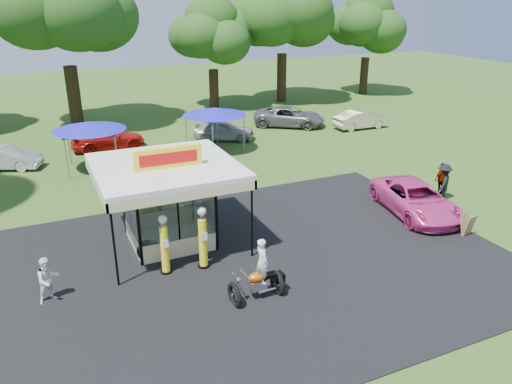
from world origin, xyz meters
TOP-DOWN VIEW (x-y plane):
  - ground at (0.00, 0.00)m, footprint 120.00×120.00m
  - asphalt_apron at (0.00, 2.00)m, footprint 20.00×14.00m
  - gas_station_kiosk at (-2.00, 4.99)m, footprint 5.40×5.40m
  - gas_pump_left at (-2.80, 2.63)m, footprint 0.43×0.43m
  - gas_pump_right at (-1.41, 2.46)m, footprint 0.46×0.46m
  - motorcycle at (-0.34, -0.22)m, footprint 1.92×0.97m
  - spare_tires at (-3.14, 3.79)m, footprint 1.05×0.77m
  - a_frame_sign at (9.55, 0.40)m, footprint 0.56×0.56m
  - kiosk_car at (-2.00, 7.20)m, footprint 2.82×1.13m
  - pink_sedan at (9.09, 3.09)m, footprint 3.36×5.60m
  - spectator_west at (-6.75, 2.47)m, footprint 0.94×0.84m
  - spectator_east_a at (11.47, 3.85)m, footprint 1.38×1.28m
  - spectator_east_b at (12.00, 4.53)m, footprint 1.00×0.50m
  - bg_car_a at (-8.29, 18.03)m, footprint 4.34×2.84m
  - bg_car_b at (-2.14, 19.78)m, footprint 4.80×2.16m
  - bg_car_c at (5.60, 18.67)m, footprint 4.49×3.43m
  - bg_car_d at (11.62, 20.25)m, footprint 5.84×5.13m
  - bg_car_e at (16.25, 17.42)m, footprint 4.20×1.52m
  - tent_west at (-3.60, 15.77)m, footprint 4.09×4.09m
  - tent_east at (4.15, 16.42)m, footprint 4.08×4.08m
  - oak_far_c at (-3.34, 27.02)m, footprint 11.00×11.00m
  - oak_far_d at (8.68, 29.09)m, footprint 7.90×7.90m
  - oak_far_e at (15.53, 29.25)m, footprint 10.33×10.33m
  - oak_far_f at (25.03, 29.32)m, footprint 8.18×8.18m

SIDE VIEW (x-z plane):
  - ground at x=0.00m, z-range 0.00..0.00m
  - asphalt_apron at x=0.00m, z-range 0.00..0.04m
  - spare_tires at x=-3.14m, z-range -0.01..0.84m
  - kiosk_car at x=-2.00m, z-range 0.00..0.96m
  - a_frame_sign at x=9.55m, z-range 0.01..0.96m
  - bg_car_a at x=-8.29m, z-range 0.00..1.35m
  - bg_car_b at x=-2.14m, z-range 0.00..1.36m
  - bg_car_e at x=16.25m, z-range 0.00..1.38m
  - bg_car_c at x=5.60m, z-range 0.00..1.43m
  - pink_sedan at x=9.09m, z-range 0.00..1.45m
  - bg_car_d at x=11.62m, z-range 0.00..1.50m
  - spectator_west at x=-6.75m, z-range 0.00..1.60m
  - spectator_east_b at x=12.00m, z-range 0.00..1.65m
  - motorcycle at x=-0.34m, z-range -0.25..2.01m
  - spectator_east_a at x=11.47m, z-range 0.00..1.86m
  - gas_pump_left at x=-2.80m, z-range -0.05..2.26m
  - gas_pump_right at x=-1.41m, z-range -0.05..2.40m
  - gas_station_kiosk at x=-2.00m, z-range -0.31..3.87m
  - tent_east at x=4.15m, z-range 1.16..4.01m
  - tent_west at x=-3.60m, z-range 1.16..4.01m
  - oak_far_d at x=8.68m, z-range 1.29..10.69m
  - oak_far_f at x=25.03m, z-range 1.40..11.26m
  - oak_far_e at x=15.53m, z-range 1.70..14.00m
  - oak_far_c at x=-3.34m, z-range 1.74..14.71m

